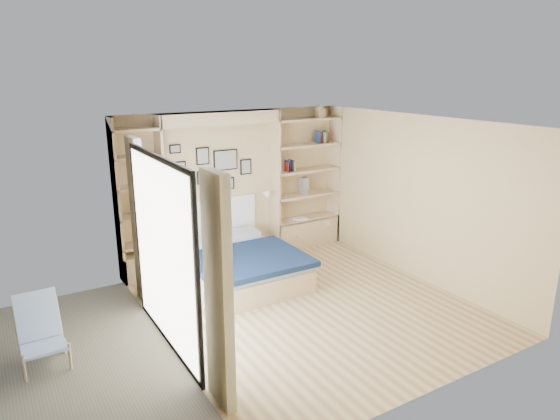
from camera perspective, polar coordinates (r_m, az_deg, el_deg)
ground at (r=7.03m, az=3.13°, el=-10.74°), size 4.50×4.50×0.00m
room_shell at (r=7.70m, az=-5.49°, el=0.21°), size 4.50×4.50×4.50m
bed at (r=7.68m, az=-4.80°, el=-6.20°), size 1.64×2.03×1.07m
photo_gallery at (r=8.18m, az=-8.14°, el=4.84°), size 1.48×0.02×0.82m
reading_lamps at (r=8.15m, az=-6.41°, el=1.23°), size 1.92×0.12×0.15m
shelf_decor at (r=8.72m, az=1.51°, el=6.27°), size 3.49×0.23×2.03m
deck at (r=6.06m, az=-27.94°, el=-17.39°), size 3.20×4.00×0.05m
deck_chair at (r=6.17m, az=-25.66°, el=-12.49°), size 0.47×0.78×0.78m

